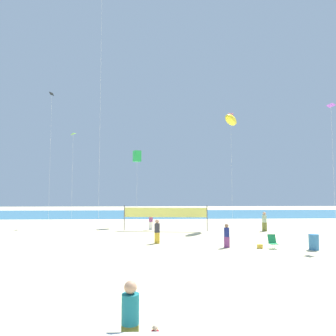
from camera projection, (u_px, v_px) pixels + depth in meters
ground_plane at (173, 261)px, 16.96m from camera, size 120.00×120.00×0.00m
ocean_band at (161, 214)px, 52.03m from camera, size 120.00×20.00×0.01m
mother_figure at (130, 318)px, 7.01m from camera, size 0.40×0.40×1.73m
beachgoer_sage_shirt at (264, 221)px, 29.45m from camera, size 0.41×0.41×1.80m
beachgoer_plum_shirt at (151, 220)px, 30.58m from camera, size 0.39×0.39×1.69m
beachgoer_navy_shirt at (227, 235)px, 20.92m from camera, size 0.36×0.36×1.57m
beachgoer_charcoal_shirt at (157, 231)px, 22.59m from camera, size 0.39×0.39×1.71m
folding_beach_chair at (273, 241)px, 20.62m from camera, size 0.52×0.65×0.89m
trash_barrel at (314, 242)px, 20.08m from camera, size 0.62×0.62×0.99m
volleyball_net at (165, 213)px, 29.75m from camera, size 7.89×0.94×2.40m
beach_handbag at (260, 246)px, 20.53m from camera, size 0.34×0.17×0.27m
kite_black_diamond at (52, 98)px, 34.08m from camera, size 0.69×0.69×14.48m
kite_green_box at (137, 156)px, 34.60m from camera, size 0.98×0.98×8.17m
kite_violet_diamond at (331, 108)px, 23.23m from camera, size 0.61×0.62×10.24m
kite_lime_diamond at (73, 135)px, 35.25m from camera, size 0.80×0.80×10.34m
kite_yellow_inflatable at (231, 120)px, 32.78m from camera, size 2.20×2.87×11.87m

